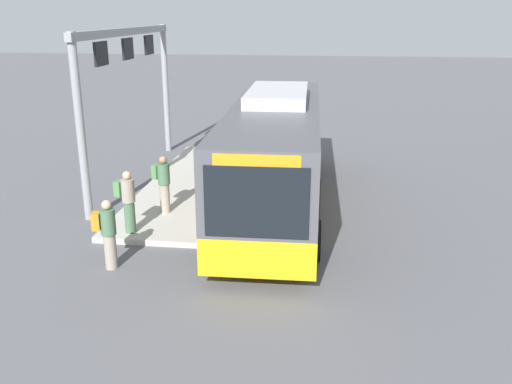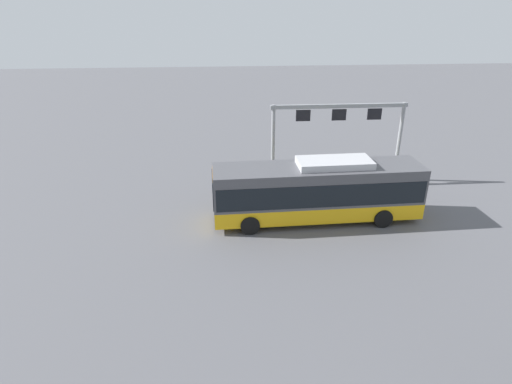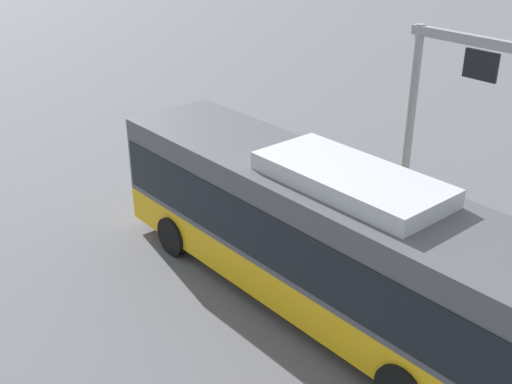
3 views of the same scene
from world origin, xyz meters
name	(u,v)px [view 2 (image 2 of 3)]	position (x,y,z in m)	size (l,w,h in m)	color
ground_plane	(315,219)	(0.00, 0.00, 0.00)	(120.00, 120.00, 0.00)	#56565B
platform_curb	(330,194)	(-1.57, -3.01, 0.08)	(10.00, 2.80, 0.16)	#B2ADA3
bus_main	(317,189)	(-0.01, 0.00, 1.81)	(11.15, 2.90, 3.46)	#EAAD14
person_boarding	(227,183)	(4.75, -3.39, 0.89)	(0.41, 0.57, 1.67)	gray
person_waiting_near	(257,179)	(2.95, -3.55, 1.05)	(0.43, 0.58, 1.67)	#476B4C
person_waiting_mid	(284,181)	(1.35, -3.07, 1.05)	(0.52, 0.60, 1.67)	gray
platform_sign_gantry	(338,127)	(-2.35, -5.20, 3.72)	(8.64, 0.24, 5.20)	gray
trash_bin	(391,186)	(-5.26, -2.70, 0.61)	(0.52, 0.52, 0.90)	#2D5133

